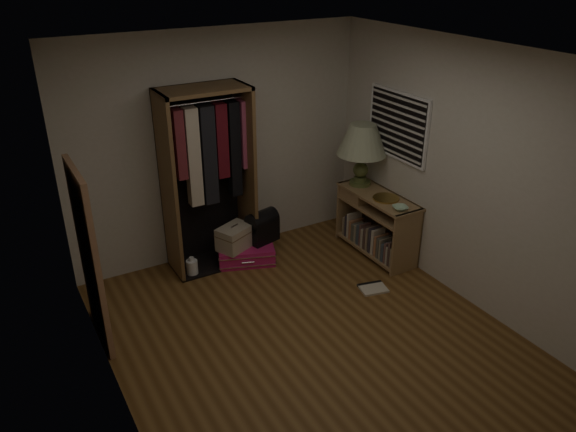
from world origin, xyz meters
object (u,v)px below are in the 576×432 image
object	(u,v)px
floor_mirror	(90,258)
train_case	(235,237)
pink_suitcase	(246,252)
black_bag	(262,226)
white_jug	(192,267)
open_wardrobe	(209,164)
console_bookshelf	(374,221)
table_lamp	(362,141)

from	to	relation	value
floor_mirror	train_case	bearing A→B (deg)	19.62
floor_mirror	pink_suitcase	world-z (taller)	floor_mirror
black_bag	floor_mirror	bearing A→B (deg)	-177.39
train_case	white_jug	bearing A→B (deg)	155.20
floor_mirror	black_bag	bearing A→B (deg)	16.43
pink_suitcase	train_case	world-z (taller)	train_case
open_wardrobe	console_bookshelf	bearing A→B (deg)	-22.43
black_bag	white_jug	world-z (taller)	black_bag
train_case	table_lamp	world-z (taller)	table_lamp
console_bookshelf	pink_suitcase	bearing A→B (deg)	158.78
train_case	pink_suitcase	bearing A→B (deg)	-22.67
open_wardrobe	train_case	world-z (taller)	open_wardrobe
console_bookshelf	black_bag	size ratio (longest dim) A/B	2.82
black_bag	table_lamp	world-z (taller)	table_lamp
train_case	black_bag	bearing A→B (deg)	-24.20
console_bookshelf	black_bag	world-z (taller)	console_bookshelf
table_lamp	train_case	bearing A→B (deg)	171.89
floor_mirror	white_jug	xyz separation A→B (m)	(1.14, 0.60, -0.75)
white_jug	console_bookshelf	bearing A→B (deg)	-14.85
black_bag	white_jug	size ratio (longest dim) A/B	1.77
black_bag	table_lamp	xyz separation A→B (m)	(1.22, -0.22, 0.90)
table_lamp	console_bookshelf	bearing A→B (deg)	-90.69
pink_suitcase	black_bag	world-z (taller)	black_bag
console_bookshelf	pink_suitcase	distance (m)	1.57
open_wardrobe	black_bag	xyz separation A→B (m)	(0.55, -0.17, -0.81)
console_bookshelf	white_jug	world-z (taller)	console_bookshelf
white_jug	table_lamp	bearing A→B (deg)	-6.18
open_wardrobe	floor_mirror	bearing A→B (deg)	-152.50
train_case	table_lamp	xyz separation A→B (m)	(1.57, -0.22, 0.96)
floor_mirror	train_case	xyz separation A→B (m)	(1.67, 0.60, -0.51)
black_bag	table_lamp	size ratio (longest dim) A/B	0.53
pink_suitcase	black_bag	distance (m)	0.37
floor_mirror	black_bag	size ratio (longest dim) A/B	4.28
train_case	white_jug	distance (m)	0.59
table_lamp	white_jug	xyz separation A→B (m)	(-2.11, 0.23, -1.20)
console_bookshelf	train_case	world-z (taller)	console_bookshelf
white_jug	floor_mirror	bearing A→B (deg)	-152.17
floor_mirror	pink_suitcase	xyz separation A→B (m)	(1.80, 0.60, -0.75)
open_wardrobe	white_jug	size ratio (longest dim) A/B	9.11
open_wardrobe	train_case	size ratio (longest dim) A/B	4.28
console_bookshelf	table_lamp	size ratio (longest dim) A/B	1.51
floor_mirror	black_bag	distance (m)	2.16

